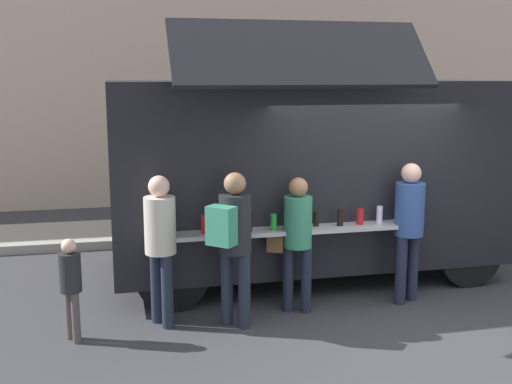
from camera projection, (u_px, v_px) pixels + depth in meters
name	position (u px, v px, depth m)	size (l,w,h in m)	color
ground_plane	(391.00, 324.00, 7.27)	(60.00, 60.00, 0.00)	#38383D
curb_strip	(41.00, 237.00, 10.88)	(28.00, 1.60, 0.15)	#9E998E
building_behind	(97.00, 40.00, 14.17)	(32.00, 2.40, 7.29)	beige
food_truck_main	(305.00, 170.00, 8.93)	(5.47, 3.26, 3.49)	black
trash_bin	(485.00, 200.00, 12.27)	(0.60, 0.60, 0.89)	#2E6037
customer_front_ordering	(296.00, 233.00, 7.49)	(0.54, 0.38, 1.67)	#1D2335
customer_mid_with_backpack	(233.00, 234.00, 6.99)	(0.55, 0.56, 1.80)	#1F2535
customer_rear_waiting	(160.00, 237.00, 7.06)	(0.36, 0.36, 1.76)	#1E2536
customer_extra_browsing	(409.00, 220.00, 7.80)	(0.36, 0.36, 1.79)	#1F2339
child_near_queue	(71.00, 281.00, 6.69)	(0.23, 0.23, 1.15)	#504546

